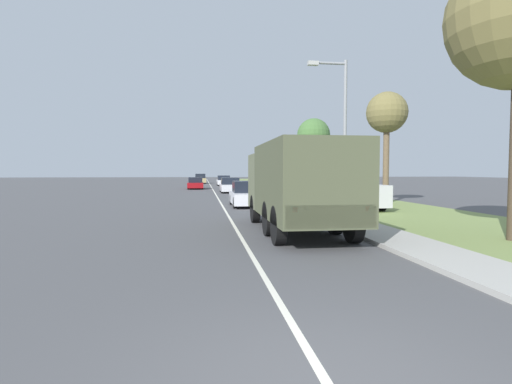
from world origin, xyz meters
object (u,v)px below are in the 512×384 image
Objects in this scene: car_third_ahead at (196,184)px; car_farthest_ahead at (200,179)px; car_nearest_ahead at (248,195)px; pickup_truck at (350,191)px; car_fourth_ahead at (224,181)px; military_truck at (298,182)px; car_second_ahead at (230,186)px; lamp_post at (340,124)px.

car_farthest_ahead is (0.49, 20.25, 0.10)m from car_third_ahead.
car_nearest_ahead is 0.76× the size of pickup_truck.
car_fourth_ahead is (3.83, 10.56, 0.03)m from car_third_ahead.
car_farthest_ahead reaches higher than car_nearest_ahead.
car_fourth_ahead is (-0.14, 43.95, -1.05)m from military_truck.
military_truck is 33.64m from car_third_ahead.
military_truck is at bearing -88.80° from car_second_ahead.
car_fourth_ahead is 10.25m from car_farthest_ahead.
car_second_ahead is at bearing 91.20° from military_truck.
pickup_truck is (9.04, -25.13, 0.32)m from car_third_ahead.
car_second_ahead is 0.98× the size of car_farthest_ahead.
car_second_ahead is at bearing 108.15° from pickup_truck.
car_second_ahead is at bearing 89.92° from car_nearest_ahead.
military_truck is 10.23m from car_nearest_ahead.
car_nearest_ahead is 0.94× the size of car_third_ahead.
pickup_truck reaches higher than car_fourth_ahead.
car_third_ahead is at bearing -91.39° from car_farthest_ahead.
car_farthest_ahead is at bearing 100.67° from pickup_truck.
car_fourth_ahead is at bearing 88.79° from car_second_ahead.
car_fourth_ahead is 0.99× the size of car_farthest_ahead.
military_truck reaches higher than car_fourth_ahead.
car_third_ahead is 20.26m from car_farthest_ahead.
lamp_post reaches higher than car_fourth_ahead.
military_truck is 1.14× the size of lamp_post.
military_truck is at bearing -86.88° from car_nearest_ahead.
car_fourth_ahead is 0.82× the size of pickup_truck.
car_second_ahead is at bearing 97.66° from lamp_post.
pickup_truck is (5.62, -1.90, 0.26)m from car_nearest_ahead.
car_nearest_ahead is 0.93× the size of car_fourth_ahead.
car_nearest_ahead is at bearing -90.70° from car_fourth_ahead.
car_third_ahead is at bearing -109.95° from car_fourth_ahead.
pickup_truck is at bearing -81.70° from car_fourth_ahead.
car_fourth_ahead is at bearing 98.30° from pickup_truck.
car_farthest_ahead is 46.18m from pickup_truck.
lamp_post reaches higher than car_farthest_ahead.
car_nearest_ahead is at bearing 93.12° from military_truck.
pickup_truck is at bearing 58.49° from military_truck.
military_truck is 1.67× the size of car_third_ahead.
car_farthest_ahead is at bearing 109.02° from car_fourth_ahead.
car_fourth_ahead is at bearing 90.18° from military_truck.
car_second_ahead is at bearing -84.05° from car_farthest_ahead.
car_fourth_ahead reaches higher than car_third_ahead.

